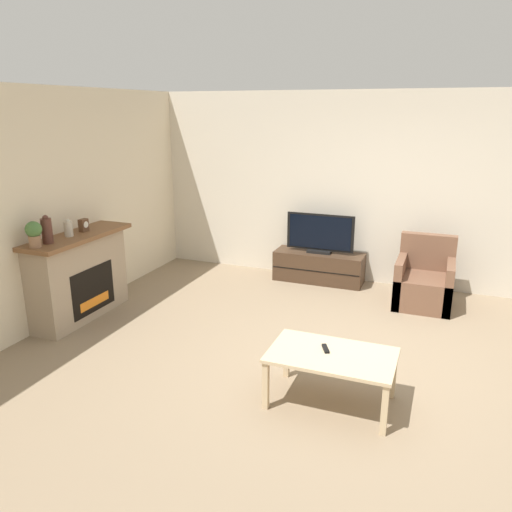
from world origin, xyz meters
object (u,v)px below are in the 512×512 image
Objects in this scene: mantel_vase_left at (47,230)px; remote at (325,349)px; mantel_vase_centre_left at (68,228)px; tv_stand at (319,267)px; armchair at (424,283)px; coffee_table at (332,360)px; mantel_clock at (84,225)px; tv at (320,235)px; potted_plant at (34,233)px; fireplace at (79,276)px.

remote is (3.16, -0.24, -0.71)m from mantel_vase_left.
mantel_vase_left is at bearing -90.00° from mantel_vase_centre_left.
armchair is at bearing -14.39° from tv_stand.
armchair is at bearing 77.43° from coffee_table.
mantel_vase_left is at bearing -90.08° from mantel_clock.
mantel_vase_left reaches higher than mantel_clock.
mantel_clock is at bearing 89.92° from mantel_vase_left.
mantel_vase_centre_left is at bearing -151.72° from armchair.
mantel_vase_centre_left reaches higher than mantel_clock.
tv reaches higher than tv_stand.
armchair is at bearing 28.28° from mantel_vase_centre_left.
potted_plant reaches higher than tv_stand.
tv is 3.20m from coffee_table.
mantel_clock is 3.33m from remote.
potted_plant is at bearing -90.00° from mantel_vase_centre_left.
remote is (3.16, -0.82, -0.64)m from mantel_clock.
mantel_vase_left reaches higher than coffee_table.
mantel_vase_centre_left reaches higher than fireplace.
fireplace is 5.17× the size of potted_plant.
armchair reaches higher than remote.
mantel_vase_centre_left is 3.50m from tv_stand.
potted_plant is at bearing -88.44° from fireplace.
fireplace is 3.33m from coffee_table.
remote is (-0.07, 0.05, 0.07)m from coffee_table.
mantel_clock is 0.17× the size of armchair.
mantel_clock is 0.12× the size of tv_stand.
mantel_vase_centre_left reaches higher than tv_stand.
armchair is (3.83, 2.06, -0.85)m from mantel_vase_centre_left.
potted_plant is at bearing -90.06° from mantel_clock.
potted_plant is (0.02, -0.62, 0.67)m from fireplace.
potted_plant is 3.33m from coffee_table.
coffee_table is at bearing -73.69° from tv.
fireplace reaches higher than armchair.
mantel_vase_left is at bearing -87.79° from fireplace.
tv reaches higher than remote.
mantel_vase_left is 3.34m from coffee_table.
fireplace is at bearing -135.28° from tv.
remote is at bearing 142.55° from coffee_table.
coffee_table is at bearing -10.79° from mantel_vase_centre_left.
fireplace reaches higher than tv.
coffee_table is (3.23, -0.87, -0.71)m from mantel_clock.
tv_stand is (2.34, 2.95, -0.98)m from potted_plant.
mantel_vase_centre_left is 0.51m from potted_plant.
mantel_vase_left is 3.75m from tv_stand.
armchair is at bearing 31.93° from mantel_vase_left.
remote is at bearing -74.64° from tv.
tv_stand is 0.48m from tv.
potted_plant is (-0.00, -0.51, 0.07)m from mantel_vase_centre_left.
tv is 0.93× the size of coffee_table.
mantel_vase_left reaches higher than mantel_vase_centre_left.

